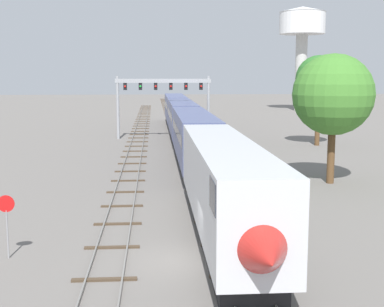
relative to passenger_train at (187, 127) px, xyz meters
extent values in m
plane|color=slate|center=(-2.00, -34.02, -2.60)|extent=(400.00, 400.00, 0.00)
cube|color=slate|center=(-0.72, 25.98, -2.52)|extent=(0.07, 200.00, 0.16)
cube|color=slate|center=(0.72, 25.98, -2.52)|extent=(0.07, 200.00, 0.16)
cube|color=#473828|center=(0.00, -36.02, -2.55)|extent=(2.60, 0.24, 0.10)
cube|color=#473828|center=(0.00, -32.02, -2.55)|extent=(2.60, 0.24, 0.10)
cube|color=#473828|center=(0.00, -28.02, -2.55)|extent=(2.60, 0.24, 0.10)
cube|color=#473828|center=(0.00, -24.02, -2.55)|extent=(2.60, 0.24, 0.10)
cube|color=#473828|center=(0.00, -20.02, -2.55)|extent=(2.60, 0.24, 0.10)
cube|color=#473828|center=(0.00, -16.02, -2.55)|extent=(2.60, 0.24, 0.10)
cube|color=#473828|center=(0.00, -12.02, -2.55)|extent=(2.60, 0.24, 0.10)
cube|color=#473828|center=(0.00, -8.02, -2.55)|extent=(2.60, 0.24, 0.10)
cube|color=#473828|center=(0.00, -4.02, -2.55)|extent=(2.60, 0.24, 0.10)
cube|color=#473828|center=(0.00, -0.02, -2.55)|extent=(2.60, 0.24, 0.10)
cube|color=#473828|center=(0.00, 3.98, -2.55)|extent=(2.60, 0.24, 0.10)
cube|color=#473828|center=(0.00, 7.98, -2.55)|extent=(2.60, 0.24, 0.10)
cube|color=#473828|center=(0.00, 11.98, -2.55)|extent=(2.60, 0.24, 0.10)
cube|color=#473828|center=(0.00, 15.98, -2.55)|extent=(2.60, 0.24, 0.10)
cube|color=#473828|center=(0.00, 19.98, -2.55)|extent=(2.60, 0.24, 0.10)
cube|color=#473828|center=(0.00, 23.98, -2.55)|extent=(2.60, 0.24, 0.10)
cube|color=#473828|center=(0.00, 27.98, -2.55)|extent=(2.60, 0.24, 0.10)
cube|color=#473828|center=(0.00, 31.98, -2.55)|extent=(2.60, 0.24, 0.10)
cube|color=#473828|center=(0.00, 35.98, -2.55)|extent=(2.60, 0.24, 0.10)
cube|color=#473828|center=(0.00, 39.98, -2.55)|extent=(2.60, 0.24, 0.10)
cube|color=#473828|center=(0.00, 43.98, -2.55)|extent=(2.60, 0.24, 0.10)
cube|color=#473828|center=(0.00, 47.98, -2.55)|extent=(2.60, 0.24, 0.10)
cube|color=#473828|center=(0.00, 51.98, -2.55)|extent=(2.60, 0.24, 0.10)
cube|color=#473828|center=(0.00, 55.98, -2.55)|extent=(2.60, 0.24, 0.10)
cube|color=#473828|center=(0.00, 59.98, -2.55)|extent=(2.60, 0.24, 0.10)
cube|color=#473828|center=(0.00, 63.98, -2.55)|extent=(2.60, 0.24, 0.10)
cube|color=#473828|center=(0.00, 67.98, -2.55)|extent=(2.60, 0.24, 0.10)
cube|color=#473828|center=(0.00, 71.98, -2.55)|extent=(2.60, 0.24, 0.10)
cube|color=#473828|center=(0.00, 75.98, -2.55)|extent=(2.60, 0.24, 0.10)
cube|color=#473828|center=(0.00, 79.98, -2.55)|extent=(2.60, 0.24, 0.10)
cube|color=#473828|center=(0.00, 83.98, -2.55)|extent=(2.60, 0.24, 0.10)
cube|color=#473828|center=(0.00, 87.98, -2.55)|extent=(2.60, 0.24, 0.10)
cube|color=#473828|center=(0.00, 91.98, -2.55)|extent=(2.60, 0.24, 0.10)
cube|color=#473828|center=(0.00, 95.98, -2.55)|extent=(2.60, 0.24, 0.10)
cube|color=#473828|center=(0.00, 99.98, -2.55)|extent=(2.60, 0.24, 0.10)
cube|color=#473828|center=(0.00, 103.98, -2.55)|extent=(2.60, 0.24, 0.10)
cube|color=#473828|center=(0.00, 107.98, -2.55)|extent=(2.60, 0.24, 0.10)
cube|color=#473828|center=(0.00, 111.98, -2.55)|extent=(2.60, 0.24, 0.10)
cube|color=#473828|center=(0.00, 115.98, -2.55)|extent=(2.60, 0.24, 0.10)
cube|color=#473828|center=(0.00, 119.98, -2.55)|extent=(2.60, 0.24, 0.10)
cube|color=#473828|center=(0.00, 123.98, -2.55)|extent=(2.60, 0.24, 0.10)
cube|color=slate|center=(-6.22, 5.98, -2.52)|extent=(0.07, 160.00, 0.16)
cube|color=slate|center=(-4.78, 5.98, -2.52)|extent=(0.07, 160.00, 0.16)
cube|color=#473828|center=(-5.50, -36.02, -2.55)|extent=(2.60, 0.24, 0.10)
cube|color=#473828|center=(-5.50, -32.02, -2.55)|extent=(2.60, 0.24, 0.10)
cube|color=#473828|center=(-5.50, -28.02, -2.55)|extent=(2.60, 0.24, 0.10)
cube|color=#473828|center=(-5.50, -24.02, -2.55)|extent=(2.60, 0.24, 0.10)
cube|color=#473828|center=(-5.50, -20.02, -2.55)|extent=(2.60, 0.24, 0.10)
cube|color=#473828|center=(-5.50, -16.02, -2.55)|extent=(2.60, 0.24, 0.10)
cube|color=#473828|center=(-5.50, -12.02, -2.55)|extent=(2.60, 0.24, 0.10)
cube|color=#473828|center=(-5.50, -8.02, -2.55)|extent=(2.60, 0.24, 0.10)
cube|color=#473828|center=(-5.50, -4.02, -2.55)|extent=(2.60, 0.24, 0.10)
cube|color=#473828|center=(-5.50, -0.02, -2.55)|extent=(2.60, 0.24, 0.10)
cube|color=#473828|center=(-5.50, 3.98, -2.55)|extent=(2.60, 0.24, 0.10)
cube|color=#473828|center=(-5.50, 7.98, -2.55)|extent=(2.60, 0.24, 0.10)
cube|color=#473828|center=(-5.50, 11.98, -2.55)|extent=(2.60, 0.24, 0.10)
cube|color=#473828|center=(-5.50, 15.98, -2.55)|extent=(2.60, 0.24, 0.10)
cube|color=#473828|center=(-5.50, 19.98, -2.55)|extent=(2.60, 0.24, 0.10)
cube|color=#473828|center=(-5.50, 23.98, -2.55)|extent=(2.60, 0.24, 0.10)
cube|color=#473828|center=(-5.50, 27.98, -2.55)|extent=(2.60, 0.24, 0.10)
cube|color=#473828|center=(-5.50, 31.98, -2.55)|extent=(2.60, 0.24, 0.10)
cube|color=#473828|center=(-5.50, 35.98, -2.55)|extent=(2.60, 0.24, 0.10)
cube|color=#473828|center=(-5.50, 39.98, -2.55)|extent=(2.60, 0.24, 0.10)
cube|color=#473828|center=(-5.50, 43.98, -2.55)|extent=(2.60, 0.24, 0.10)
cube|color=#473828|center=(-5.50, 47.98, -2.55)|extent=(2.60, 0.24, 0.10)
cube|color=#473828|center=(-5.50, 51.98, -2.55)|extent=(2.60, 0.24, 0.10)
cube|color=#473828|center=(-5.50, 55.98, -2.55)|extent=(2.60, 0.24, 0.10)
cube|color=#473828|center=(-5.50, 59.98, -2.55)|extent=(2.60, 0.24, 0.10)
cube|color=#473828|center=(-5.50, 63.98, -2.55)|extent=(2.60, 0.24, 0.10)
cube|color=#473828|center=(-5.50, 67.98, -2.55)|extent=(2.60, 0.24, 0.10)
cube|color=#473828|center=(-5.50, 71.98, -2.55)|extent=(2.60, 0.24, 0.10)
cube|color=#473828|center=(-5.50, 75.98, -2.55)|extent=(2.60, 0.24, 0.10)
cube|color=#473828|center=(-5.50, 79.98, -2.55)|extent=(2.60, 0.24, 0.10)
cube|color=#473828|center=(-5.50, 83.98, -2.55)|extent=(2.60, 0.24, 0.10)
cube|color=silver|center=(0.00, -30.46, 0.30)|extent=(3.00, 19.11, 3.80)
cone|color=#B2231E|center=(0.00, -40.22, -0.10)|extent=(2.88, 2.60, 2.88)
cube|color=black|center=(0.00, -38.82, 1.44)|extent=(3.04, 1.80, 1.10)
cube|color=black|center=(0.00, -30.46, -2.10)|extent=(2.52, 17.20, 1.00)
cube|color=#4C5684|center=(0.00, -10.35, 0.30)|extent=(3.00, 19.11, 3.80)
cube|color=black|center=(0.00, -10.35, 0.70)|extent=(3.04, 17.58, 0.90)
cube|color=black|center=(0.00, -10.35, -2.10)|extent=(2.52, 17.20, 1.00)
cube|color=#4C5684|center=(0.00, 9.76, 0.30)|extent=(3.00, 19.11, 3.80)
cube|color=black|center=(0.00, 9.76, 0.70)|extent=(3.04, 17.58, 0.90)
cube|color=black|center=(0.00, 9.76, -2.10)|extent=(2.52, 17.20, 1.00)
cube|color=#4C5684|center=(0.00, 29.87, 0.30)|extent=(3.00, 19.11, 3.80)
cube|color=black|center=(0.00, 29.87, 0.70)|extent=(3.04, 17.58, 0.90)
cube|color=black|center=(0.00, 29.87, -2.10)|extent=(2.52, 17.20, 1.00)
cylinder|color=#999BA0|center=(-8.00, 11.40, 1.37)|extent=(0.36, 0.36, 7.95)
cylinder|color=#999BA0|center=(3.50, 11.40, 1.37)|extent=(0.36, 0.36, 7.95)
cube|color=#999BA0|center=(-2.25, 11.40, 4.74)|extent=(12.10, 0.36, 0.50)
cube|color=black|center=(-7.04, 11.45, 4.04)|extent=(0.44, 0.32, 0.90)
sphere|color=red|center=(-7.04, 11.26, 4.04)|extent=(0.28, 0.28, 0.28)
cube|color=black|center=(-5.12, 11.45, 4.04)|extent=(0.44, 0.32, 0.90)
sphere|color=green|center=(-5.12, 11.26, 4.04)|extent=(0.28, 0.28, 0.28)
cube|color=black|center=(-3.21, 11.45, 4.04)|extent=(0.44, 0.32, 0.90)
sphere|color=red|center=(-3.21, 11.26, 4.04)|extent=(0.28, 0.28, 0.28)
cube|color=black|center=(-1.29, 11.45, 4.04)|extent=(0.44, 0.32, 0.90)
sphere|color=red|center=(-1.29, 11.26, 4.04)|extent=(0.28, 0.28, 0.28)
cube|color=black|center=(0.62, 11.45, 4.04)|extent=(0.44, 0.32, 0.90)
sphere|color=red|center=(0.62, 11.26, 4.04)|extent=(0.28, 0.28, 0.28)
cube|color=black|center=(2.54, 11.45, 4.04)|extent=(0.44, 0.32, 0.90)
sphere|color=red|center=(2.54, 11.26, 4.04)|extent=(0.28, 0.28, 0.28)
cylinder|color=beige|center=(29.73, 62.93, 5.94)|extent=(2.60, 2.60, 17.10)
cylinder|color=white|center=(29.73, 62.93, 16.89)|extent=(10.15, 10.15, 4.79)
cone|color=white|center=(29.73, 62.93, 19.88)|extent=(10.35, 10.35, 1.20)
cylinder|color=gray|center=(-10.00, -33.06, -1.50)|extent=(0.08, 0.08, 2.20)
cylinder|color=red|center=(-10.00, -33.08, -0.10)|extent=(0.76, 0.03, 0.76)
cylinder|color=brown|center=(15.34, 3.53, 0.30)|extent=(0.56, 0.56, 5.81)
sphere|color=#2D6B28|center=(15.34, 3.53, 5.07)|extent=(5.32, 5.32, 5.32)
cylinder|color=brown|center=(9.77, -17.78, -0.33)|extent=(0.56, 0.56, 4.55)
sphere|color=#427F2D|center=(9.77, -17.78, 4.06)|extent=(6.02, 6.02, 6.02)
camera|label=1|loc=(-3.46, -56.40, 5.51)|focal=49.83mm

